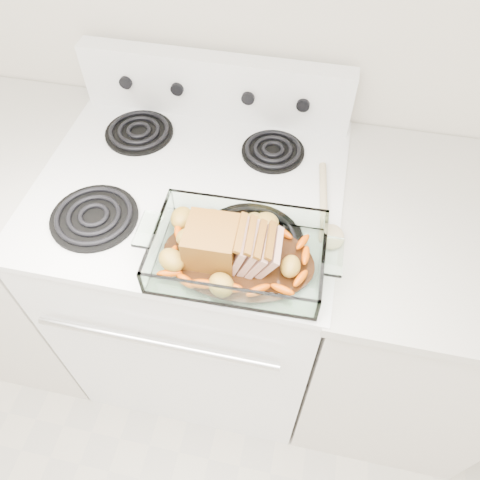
% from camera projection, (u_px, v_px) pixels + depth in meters
% --- Properties ---
extents(electric_range, '(0.78, 0.70, 1.12)m').
position_uv_depth(electric_range, '(201.00, 280.00, 1.55)').
color(electric_range, white).
rests_on(electric_range, ground).
extents(counter_left, '(0.58, 0.68, 0.93)m').
position_uv_depth(counter_left, '(19.00, 249.00, 1.65)').
color(counter_left, silver).
rests_on(counter_left, ground).
extents(counter_right, '(0.58, 0.68, 0.93)m').
position_uv_depth(counter_right, '(404.00, 319.00, 1.48)').
color(counter_right, silver).
rests_on(counter_right, ground).
extents(baking_dish, '(0.37, 0.24, 0.07)m').
position_uv_depth(baking_dish, '(238.00, 255.00, 1.02)').
color(baking_dish, silver).
rests_on(baking_dish, electric_range).
extents(pork_roast, '(0.21, 0.11, 0.09)m').
position_uv_depth(pork_roast, '(225.00, 244.00, 1.00)').
color(pork_roast, '#885313').
rests_on(pork_roast, baking_dish).
extents(roast_vegetables, '(0.34, 0.18, 0.04)m').
position_uv_depth(roast_vegetables, '(240.00, 240.00, 1.04)').
color(roast_vegetables, '#CA3B00').
rests_on(roast_vegetables, baking_dish).
extents(wooden_spoon, '(0.08, 0.28, 0.02)m').
position_uv_depth(wooden_spoon, '(328.00, 218.00, 1.11)').
color(wooden_spoon, beige).
rests_on(wooden_spoon, electric_range).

